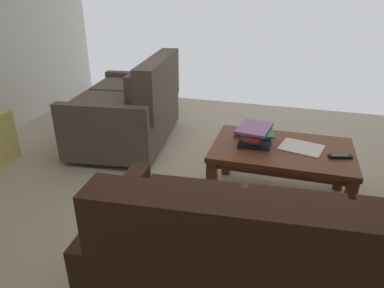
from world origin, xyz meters
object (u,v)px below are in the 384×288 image
tv_remote (340,157)px  book_stack (255,135)px  loveseat_near (132,108)px  loose_magazine (301,147)px  coffee_table (281,156)px  sofa_main (298,271)px

tv_remote → book_stack: bearing=-9.4°
loveseat_near → book_stack: bearing=153.9°
book_stack → loose_magazine: (-0.35, 0.00, -0.06)m
loveseat_near → loose_magazine: loveseat_near is taller
coffee_table → tv_remote: size_ratio=6.15×
sofa_main → loveseat_near: 2.53m
sofa_main → tv_remote: bearing=-102.7°
coffee_table → book_stack: bearing=-9.8°
coffee_table → loose_magazine: (-0.13, -0.03, 0.07)m
book_stack → coffee_table: bearing=170.2°
book_stack → tv_remote: 0.62m
book_stack → loose_magazine: 0.35m
sofa_main → tv_remote: size_ratio=11.52×
sofa_main → coffee_table: (0.14, -1.18, -0.00)m
loveseat_near → loose_magazine: (-1.69, 0.66, 0.07)m
sofa_main → book_stack: (0.35, -1.21, 0.13)m
loose_magazine → book_stack: bearing=103.5°
tv_remote → loose_magazine: tv_remote is taller
loveseat_near → coffee_table: (-1.56, 0.70, -0.00)m
tv_remote → sofa_main: bearing=77.3°
loveseat_near → sofa_main: bearing=132.2°
loose_magazine → coffee_table: bearing=117.9°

